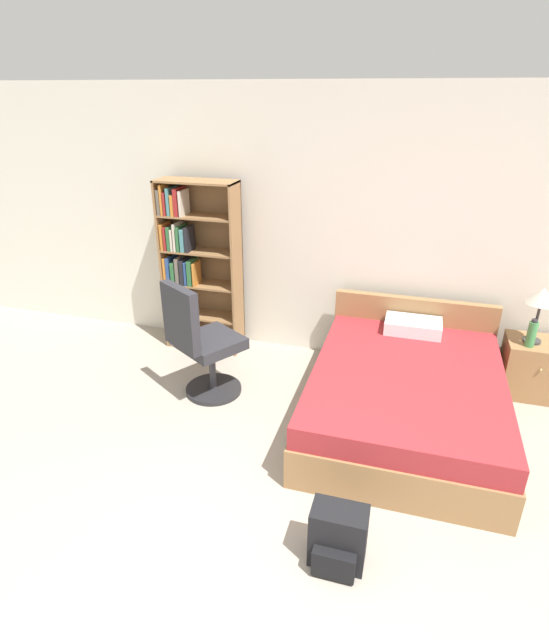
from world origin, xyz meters
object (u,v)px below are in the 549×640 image
object	(u,v)px
nightstand	(534,368)
water_bottle	(532,334)
backpack_black	(338,538)
table_lamp	(542,298)
bed	(405,393)
office_chair	(201,345)
bookshelf	(192,267)

from	to	relation	value
nightstand	water_bottle	size ratio (longest dim) A/B	2.08
backpack_black	table_lamp	bearing A→B (deg)	60.17
bed	office_chair	xyz separation A→B (m)	(-1.74, -0.13, 0.26)
bed	table_lamp	world-z (taller)	table_lamp
bookshelf	nightstand	xyz separation A→B (m)	(3.30, -0.03, -0.62)
bookshelf	water_bottle	bearing A→B (deg)	-2.46
bookshelf	office_chair	size ratio (longest dim) A/B	1.59
bed	backpack_black	world-z (taller)	bed
nightstand	table_lamp	size ratio (longest dim) A/B	1.03
bookshelf	water_bottle	size ratio (longest dim) A/B	6.97
nightstand	water_bottle	bearing A→B (deg)	-135.86
office_chair	nightstand	world-z (taller)	office_chair
water_bottle	office_chair	bearing A→B (deg)	-164.14
office_chair	table_lamp	bearing A→B (deg)	17.53
bookshelf	office_chair	bearing A→B (deg)	-62.19
backpack_black	bookshelf	bearing A→B (deg)	129.85
bed	table_lamp	xyz separation A→B (m)	(1.01, 0.74, 0.67)
office_chair	backpack_black	distance (m)	2.04
backpack_black	water_bottle	bearing A→B (deg)	59.77
bed	water_bottle	distance (m)	1.22
office_chair	table_lamp	world-z (taller)	office_chair
bookshelf	backpack_black	world-z (taller)	bookshelf
bookshelf	backpack_black	bearing A→B (deg)	-50.15
bookshelf	backpack_black	xyz separation A→B (m)	(1.93, -2.31, -0.70)
nightstand	backpack_black	bearing A→B (deg)	-121.09
table_lamp	backpack_black	xyz separation A→B (m)	(-1.30, -2.27, -0.74)
water_bottle	backpack_black	bearing A→B (deg)	-120.23
office_chair	table_lamp	xyz separation A→B (m)	(2.75, 0.87, 0.41)
bookshelf	office_chair	xyz separation A→B (m)	(0.48, -0.91, -0.36)
bed	office_chair	size ratio (longest dim) A/B	1.80
water_bottle	table_lamp	bearing A→B (deg)	69.81
bookshelf	nightstand	world-z (taller)	bookshelf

